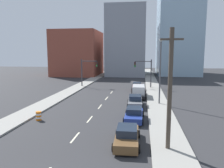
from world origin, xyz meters
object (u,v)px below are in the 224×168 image
Objects in this scene: traffic_signal_left at (86,69)px; sedan_brown at (127,136)px; traffic_barrel at (39,116)px; street_lamp at (160,67)px; sedan_maroon at (137,87)px; utility_pole_right_near at (170,90)px; box_truck_black at (139,92)px; sedan_gray at (135,101)px; sedan_blue at (134,114)px; traffic_signal_right at (146,70)px.

traffic_signal_left is 30.74m from sedan_brown.
traffic_barrel is 0.10× the size of street_lamp.
street_lamp is at bearing 74.71° from sedan_brown.
traffic_barrel is 22.85m from sedan_maroon.
street_lamp is 1.93× the size of sedan_brown.
traffic_signal_left is 32.43m from utility_pole_right_near.
utility_pole_right_near is 1.41× the size of box_truck_black.
traffic_signal_left is 24.01m from traffic_barrel.
box_truck_black is (0.32, 6.21, 0.25)m from sedan_gray.
sedan_gray is (10.95, -16.02, -3.08)m from traffic_signal_left.
sedan_gray is (-0.11, 6.31, 0.05)m from sedan_blue.
traffic_barrel is at bearing 152.36° from sedan_brown.
box_truck_black is at bearing -87.50° from sedan_maroon.
box_truck_black is (10.33, 13.96, 0.46)m from traffic_barrel.
sedan_gray reaches higher than sedan_blue.
street_lamp is (0.42, 14.70, 0.67)m from utility_pole_right_near.
sedan_gray is at bearing 91.67° from sedan_blue.
utility_pole_right_near is at bearing -67.71° from sedan_blue.
sedan_maroon reaches higher than sedan_gray.
box_truck_black is at bearing -97.55° from traffic_signal_right.
traffic_signal_right is 10.29m from box_truck_black.
utility_pole_right_near reaches higher than sedan_maroon.
traffic_signal_right is 28.86m from sedan_brown.
sedan_gray is (0.19, 12.61, 0.04)m from sedan_brown.
sedan_gray is 12.83m from sedan_maroon.
street_lamp is 1.44× the size of box_truck_black.
sedan_blue is (-3.19, -7.71, -4.60)m from street_lamp.
sedan_gray is (-1.62, -16.02, -3.08)m from traffic_signal_right.
street_lamp is (14.24, -14.62, 1.47)m from traffic_signal_left.
utility_pole_right_near is (13.82, -29.32, 0.80)m from traffic_signal_left.
sedan_blue is at bearing -90.73° from sedan_gray.
traffic_signal_right reaches higher than box_truck_black.
utility_pole_right_near is at bearing -83.10° from box_truck_black.
sedan_maroon is (-3.38, 11.43, -4.53)m from street_lamp.
street_lamp is at bearing -83.47° from traffic_signal_right.
sedan_gray is at bearing -55.65° from traffic_signal_left.
traffic_signal_right is 6.17× the size of traffic_barrel.
street_lamp is at bearing -74.54° from sedan_maroon.
street_lamp is 1.88× the size of sedan_gray.
traffic_signal_left is 12.57m from traffic_signal_right.
sedan_blue is (-2.77, 6.99, -3.92)m from utility_pole_right_near.
utility_pole_right_near is at bearing -87.56° from traffic_signal_right.
sedan_maroon is (10.87, -3.19, -3.06)m from traffic_signal_left.
sedan_maroon is at bearing 106.47° from street_lamp.
sedan_gray is at bearing 102.18° from utility_pole_right_near.
traffic_signal_right is (12.57, 0.00, 0.00)m from traffic_signal_left.
traffic_barrel is at bearing -171.19° from sedan_blue.
box_truck_black is 1.49× the size of sedan_maroon.
sedan_brown reaches higher than sedan_blue.
traffic_barrel is (-11.63, -23.77, -3.28)m from traffic_signal_right.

